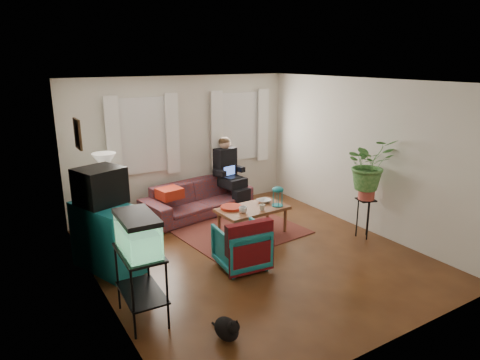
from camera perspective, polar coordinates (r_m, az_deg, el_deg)
floor at (r=6.66m, az=1.83°, el=-9.95°), size 4.50×5.00×0.01m
ceiling at (r=6.00m, az=2.05°, el=12.99°), size 4.50×5.00×0.01m
wall_back at (r=8.35m, az=-7.60°, el=4.69°), size 4.50×0.01×2.60m
wall_front at (r=4.45m, az=20.10°, el=-6.27°), size 4.50×0.01×2.60m
wall_left at (r=5.35m, az=-18.62°, el=-2.41°), size 0.01×5.00×2.60m
wall_right at (r=7.65m, az=16.17°, el=3.17°), size 0.01×5.00×2.60m
window_left at (r=8.00m, az=-12.86°, el=5.77°), size 1.08×0.04×1.38m
window_right at (r=8.86m, az=-0.16°, el=7.12°), size 1.08×0.04×1.38m
curtains_left at (r=7.92m, az=-12.67°, el=5.69°), size 1.36×0.06×1.50m
curtains_right at (r=8.79m, az=0.11°, el=7.06°), size 1.36×0.06×1.50m
picture_frame at (r=6.02m, az=-20.75°, el=5.76°), size 0.04×0.32×0.40m
area_rug at (r=7.48m, az=0.17°, el=-6.89°), size 2.15×1.79×0.01m
sofa at (r=8.20m, az=-5.67°, el=-1.81°), size 2.26×1.21×0.84m
seated_person at (r=8.59m, az=-1.54°, el=0.62°), size 0.64×0.74×1.28m
side_table at (r=7.57m, az=-17.06°, el=-4.35°), size 0.62×0.62×0.75m
table_lamp at (r=7.36m, az=-17.50°, el=0.74°), size 0.46×0.46×0.69m
dresser at (r=6.36m, az=-17.24°, el=-7.30°), size 0.86×1.18×0.96m
crt_tv at (r=6.21m, az=-18.18°, el=-0.74°), size 0.73×0.70×0.51m
aquarium_stand at (r=5.12m, az=-13.01°, el=-13.56°), size 0.45×0.77×0.84m
aquarium at (r=4.84m, az=-13.48°, el=-6.90°), size 0.41×0.70×0.44m
black_cat at (r=4.82m, az=-1.82°, el=-18.98°), size 0.24×0.36×0.30m
armchair at (r=6.18m, az=0.17°, el=-8.59°), size 0.72×0.69×0.69m
serape_throw at (r=5.90m, az=1.32°, el=-8.29°), size 0.70×0.22×0.57m
coffee_table at (r=7.29m, az=1.67°, el=-5.50°), size 1.20×0.69×0.49m
cup_a at (r=6.96m, az=0.41°, el=-3.96°), size 0.14×0.14×0.10m
cup_b at (r=7.07m, az=2.96°, el=-3.67°), size 0.11×0.11×0.10m
bowl at (r=7.46m, az=3.21°, el=-2.80°), size 0.24×0.24×0.06m
snack_tray at (r=7.15m, az=-1.16°, el=-3.67°), size 0.38×0.38×0.04m
birdcage at (r=7.26m, az=5.05°, el=-2.17°), size 0.20×0.20×0.34m
plant_stand at (r=7.45m, az=16.24°, el=-4.91°), size 0.35×0.35×0.67m
potted_plant at (r=7.22m, az=16.73°, el=1.04°), size 0.92×0.84×0.85m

